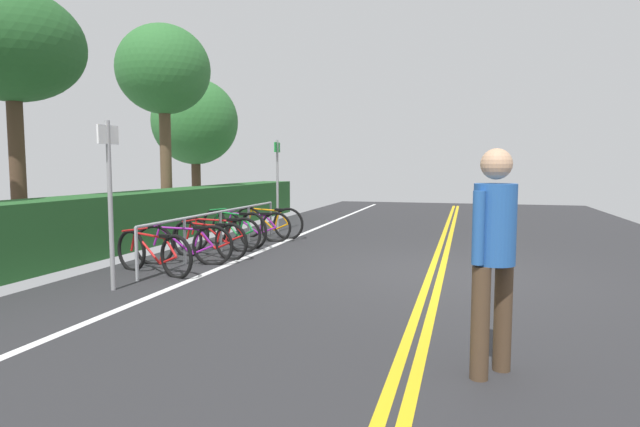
{
  "coord_description": "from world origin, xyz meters",
  "views": [
    {
      "loc": [
        -8.09,
        -0.43,
        1.63
      ],
      "look_at": [
        -0.25,
        1.78,
        0.89
      ],
      "focal_mm": 29.41,
      "sensor_mm": 36.0,
      "label": 1
    }
  ],
  "objects_px": {
    "bicycle_5": "(251,226)",
    "tree_mid": "(11,47)",
    "bicycle_4": "(233,228)",
    "bicycle_6": "(268,222)",
    "pedestrian": "(494,245)",
    "bicycle_1": "(184,245)",
    "bike_rack": "(221,221)",
    "bicycle_2": "(209,240)",
    "sign_post_far": "(277,177)",
    "bicycle_3": "(218,234)",
    "tree_far_right": "(164,72)",
    "bicycle_0": "(153,253)",
    "sign_post_near": "(110,189)",
    "tree_extra": "(195,122)"
  },
  "relations": [
    {
      "from": "bicycle_5",
      "to": "tree_mid",
      "type": "height_order",
      "value": "tree_mid"
    },
    {
      "from": "bicycle_4",
      "to": "bicycle_6",
      "type": "distance_m",
      "value": 1.33
    },
    {
      "from": "pedestrian",
      "to": "bicycle_1",
      "type": "bearing_deg",
      "value": 53.69
    },
    {
      "from": "bike_rack",
      "to": "bicycle_2",
      "type": "xyz_separation_m",
      "value": [
        -0.64,
        -0.08,
        -0.26
      ]
    },
    {
      "from": "bicycle_5",
      "to": "sign_post_far",
      "type": "relative_size",
      "value": 0.78
    },
    {
      "from": "bicycle_3",
      "to": "tree_far_right",
      "type": "bearing_deg",
      "value": 45.27
    },
    {
      "from": "bicycle_4",
      "to": "sign_post_far",
      "type": "relative_size",
      "value": 0.77
    },
    {
      "from": "bicycle_4",
      "to": "pedestrian",
      "type": "xyz_separation_m",
      "value": [
        -5.57,
        -4.8,
        0.66
      ]
    },
    {
      "from": "bicycle_3",
      "to": "bicycle_6",
      "type": "xyz_separation_m",
      "value": [
        2.01,
        -0.24,
        0.02
      ]
    },
    {
      "from": "bike_rack",
      "to": "tree_far_right",
      "type": "relative_size",
      "value": 1.03
    },
    {
      "from": "bicycle_1",
      "to": "pedestrian",
      "type": "height_order",
      "value": "pedestrian"
    },
    {
      "from": "bicycle_6",
      "to": "sign_post_far",
      "type": "relative_size",
      "value": 0.76
    },
    {
      "from": "bicycle_6",
      "to": "tree_far_right",
      "type": "distance_m",
      "value": 4.87
    },
    {
      "from": "bicycle_3",
      "to": "bicycle_5",
      "type": "distance_m",
      "value": 1.4
    },
    {
      "from": "bicycle_0",
      "to": "bicycle_3",
      "type": "distance_m",
      "value": 2.2
    },
    {
      "from": "bicycle_1",
      "to": "bicycle_3",
      "type": "xyz_separation_m",
      "value": [
        1.41,
        0.08,
        -0.0
      ]
    },
    {
      "from": "bike_rack",
      "to": "sign_post_far",
      "type": "relative_size",
      "value": 2.34
    },
    {
      "from": "bike_rack",
      "to": "tree_far_right",
      "type": "height_order",
      "value": "tree_far_right"
    },
    {
      "from": "bicycle_4",
      "to": "sign_post_near",
      "type": "height_order",
      "value": "sign_post_near"
    },
    {
      "from": "sign_post_near",
      "to": "tree_extra",
      "type": "height_order",
      "value": "tree_extra"
    },
    {
      "from": "bicycle_2",
      "to": "bicycle_3",
      "type": "distance_m",
      "value": 0.72
    },
    {
      "from": "bike_rack",
      "to": "bicycle_4",
      "type": "xyz_separation_m",
      "value": [
        0.77,
        0.1,
        -0.22
      ]
    },
    {
      "from": "bike_rack",
      "to": "bicycle_1",
      "type": "xyz_separation_m",
      "value": [
        -1.34,
        0.01,
        -0.25
      ]
    },
    {
      "from": "bicycle_0",
      "to": "bike_rack",
      "type": "bearing_deg",
      "value": -1.54
    },
    {
      "from": "bicycle_1",
      "to": "bicycle_3",
      "type": "distance_m",
      "value": 1.41
    },
    {
      "from": "bicycle_0",
      "to": "tree_extra",
      "type": "distance_m",
      "value": 9.79
    },
    {
      "from": "sign_post_near",
      "to": "tree_far_right",
      "type": "relative_size",
      "value": 0.43
    },
    {
      "from": "sign_post_near",
      "to": "tree_mid",
      "type": "height_order",
      "value": "tree_mid"
    },
    {
      "from": "bike_rack",
      "to": "bicycle_1",
      "type": "relative_size",
      "value": 3.22
    },
    {
      "from": "bicycle_2",
      "to": "bicycle_6",
      "type": "bearing_deg",
      "value": -1.48
    },
    {
      "from": "bicycle_2",
      "to": "bicycle_6",
      "type": "distance_m",
      "value": 2.71
    },
    {
      "from": "pedestrian",
      "to": "tree_extra",
      "type": "distance_m",
      "value": 14.33
    },
    {
      "from": "bike_rack",
      "to": "bicycle_0",
      "type": "bearing_deg",
      "value": 178.46
    },
    {
      "from": "sign_post_far",
      "to": "tree_far_right",
      "type": "relative_size",
      "value": 0.44
    },
    {
      "from": "bike_rack",
      "to": "sign_post_far",
      "type": "bearing_deg",
      "value": 0.68
    },
    {
      "from": "bicycle_4",
      "to": "tree_mid",
      "type": "distance_m",
      "value": 5.17
    },
    {
      "from": "tree_far_right",
      "to": "tree_mid",
      "type": "bearing_deg",
      "value": 173.16
    },
    {
      "from": "bicycle_2",
      "to": "sign_post_far",
      "type": "height_order",
      "value": "sign_post_far"
    },
    {
      "from": "bicycle_3",
      "to": "tree_far_right",
      "type": "distance_m",
      "value": 5.46
    },
    {
      "from": "bicycle_4",
      "to": "tree_extra",
      "type": "relative_size",
      "value": 0.39
    },
    {
      "from": "bike_rack",
      "to": "sign_post_near",
      "type": "relative_size",
      "value": 2.41
    },
    {
      "from": "sign_post_near",
      "to": "bicycle_5",
      "type": "bearing_deg",
      "value": 0.33
    },
    {
      "from": "bicycle_2",
      "to": "bike_rack",
      "type": "bearing_deg",
      "value": 7.38
    },
    {
      "from": "bicycle_2",
      "to": "sign_post_far",
      "type": "distance_m",
      "value": 3.98
    },
    {
      "from": "bike_rack",
      "to": "bicycle_2",
      "type": "distance_m",
      "value": 0.69
    },
    {
      "from": "bicycle_4",
      "to": "bicycle_5",
      "type": "relative_size",
      "value": 0.99
    },
    {
      "from": "bicycle_1",
      "to": "pedestrian",
      "type": "bearing_deg",
      "value": -126.31
    },
    {
      "from": "sign_post_far",
      "to": "tree_mid",
      "type": "xyz_separation_m",
      "value": [
        -4.44,
        3.41,
        2.39
      ]
    },
    {
      "from": "bicycle_0",
      "to": "bicycle_6",
      "type": "xyz_separation_m",
      "value": [
        4.22,
        -0.21,
        0.03
      ]
    },
    {
      "from": "bicycle_4",
      "to": "sign_post_near",
      "type": "xyz_separation_m",
      "value": [
        -3.97,
        -0.13,
        0.97
      ]
    }
  ]
}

